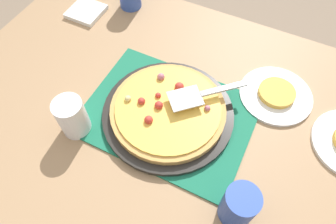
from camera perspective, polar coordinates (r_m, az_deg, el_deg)
name	(u,v)px	position (r m, az deg, el deg)	size (l,w,h in m)	color
ground_plane	(168,194)	(1.57, 0.00, -15.32)	(8.00, 8.00, 0.00)	#84705B
dining_table	(168,133)	(0.98, 0.00, -4.09)	(1.40, 1.00, 0.75)	#9E7A56
placemat	(168,115)	(0.88, 0.00, -0.60)	(0.48, 0.36, 0.01)	#196B4C
pizza_pan	(168,113)	(0.87, 0.00, -0.25)	(0.38, 0.38, 0.01)	black
pizza	(168,109)	(0.86, -0.04, 0.53)	(0.33, 0.33, 0.05)	tan
plate_near_left	(275,95)	(0.98, 19.68, 3.02)	(0.22, 0.22, 0.01)	white
served_slice_left	(277,93)	(0.97, 19.90, 3.47)	(0.11, 0.11, 0.02)	gold
cup_near	(72,117)	(0.85, -17.67, -0.91)	(0.08, 0.08, 0.12)	white
cup_far	(239,206)	(0.73, 13.23, -16.89)	(0.08, 0.08, 0.12)	#3351AD
pizza_server	(201,94)	(0.85, 6.34, 3.37)	(0.20, 0.19, 0.01)	silver
napkin_stack	(86,11)	(1.22, -15.24, 17.90)	(0.12, 0.12, 0.02)	white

